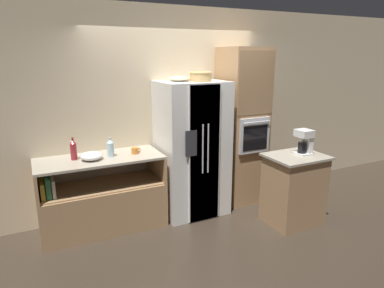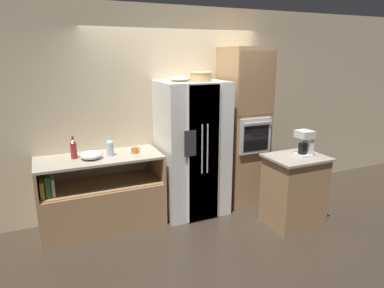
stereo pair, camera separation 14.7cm
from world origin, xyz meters
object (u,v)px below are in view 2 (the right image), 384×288
at_px(bottle_tall, 74,149).
at_px(refrigerator, 192,149).
at_px(mixing_bowl, 91,155).
at_px(coffee_maker, 305,142).
at_px(mug, 135,150).
at_px(wall_oven, 243,127).
at_px(wicker_basket, 201,76).
at_px(bottle_short, 110,147).
at_px(fruit_bowl, 180,79).

bearing_deg(bottle_tall, refrigerator, -3.71).
relative_size(mixing_bowl, coffee_maker, 0.81).
height_order(refrigerator, mug, refrigerator).
xyz_separation_m(wall_oven, wicker_basket, (-0.75, -0.12, 0.76)).
height_order(wicker_basket, bottle_tall, wicker_basket).
distance_m(wall_oven, wicker_basket, 1.07).
distance_m(refrigerator, bottle_tall, 1.54).
relative_size(wall_oven, bottle_short, 9.37).
height_order(wall_oven, coffee_maker, wall_oven).
bearing_deg(refrigerator, bottle_tall, 176.29).
height_order(wicker_basket, fruit_bowl, wicker_basket).
bearing_deg(bottle_tall, mixing_bowl, -29.15).
relative_size(refrigerator, bottle_short, 7.56).
xyz_separation_m(wall_oven, coffee_maker, (0.31, -0.96, -0.03)).
height_order(wall_oven, fruit_bowl, wall_oven).
relative_size(fruit_bowl, bottle_short, 1.22).
bearing_deg(wall_oven, mug, -178.85).
bearing_deg(bottle_short, wicker_basket, -4.82).
height_order(bottle_tall, mixing_bowl, bottle_tall).
bearing_deg(bottle_short, mixing_bowl, -170.41).
distance_m(mixing_bowl, coffee_maker, 2.65).
xyz_separation_m(wall_oven, mug, (-1.64, -0.03, -0.16)).
xyz_separation_m(refrigerator, mug, (-0.80, 0.02, 0.07)).
bearing_deg(wicker_basket, bottle_tall, 174.23).
distance_m(wicker_basket, mixing_bowl, 1.70).
height_order(bottle_tall, coffee_maker, coffee_maker).
height_order(wall_oven, wicker_basket, wall_oven).
relative_size(wall_oven, mug, 18.25).
xyz_separation_m(refrigerator, wicker_basket, (0.09, -0.06, 0.98)).
distance_m(bottle_tall, mug, 0.74).
relative_size(refrigerator, fruit_bowl, 6.22).
distance_m(bottle_tall, mixing_bowl, 0.23).
bearing_deg(mug, fruit_bowl, 4.38).
height_order(bottle_short, mixing_bowl, bottle_short).
bearing_deg(mug, wicker_basket, -5.70).
xyz_separation_m(wicker_basket, bottle_short, (-1.19, 0.10, -0.84)).
height_order(wicker_basket, coffee_maker, wicker_basket).
height_order(refrigerator, fruit_bowl, fruit_bowl).
bearing_deg(mug, bottle_tall, 174.14).
relative_size(fruit_bowl, coffee_maker, 0.91).
bearing_deg(wall_oven, bottle_short, -179.39).
bearing_deg(mixing_bowl, fruit_bowl, 3.74).
height_order(fruit_bowl, mug, fruit_bowl).
relative_size(refrigerator, wicker_basket, 6.12).
height_order(wall_oven, bottle_tall, wall_oven).
xyz_separation_m(wicker_basket, mug, (-0.89, 0.09, -0.91)).
bearing_deg(bottle_short, coffee_maker, -22.68).
distance_m(wall_oven, coffee_maker, 1.01).
height_order(refrigerator, mixing_bowl, refrigerator).
relative_size(bottle_short, mug, 1.95).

